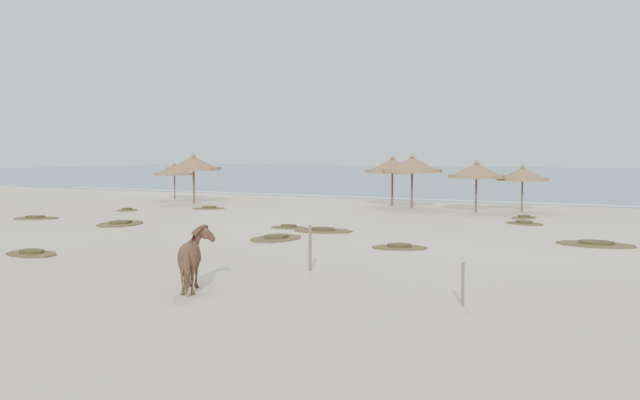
{
  "coord_description": "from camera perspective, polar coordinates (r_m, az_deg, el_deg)",
  "views": [
    {
      "loc": [
        14.86,
        -19.81,
        3.35
      ],
      "look_at": [
        1.48,
        5.0,
        1.38
      ],
      "focal_mm": 40.0,
      "sensor_mm": 36.0,
      "label": 1
    }
  ],
  "objects": [
    {
      "name": "scrub_3",
      "position": [
        29.4,
        0.22,
        -2.44
      ],
      "size": [
        2.8,
        2.09,
        0.16
      ],
      "rotation": [
        0.0,
        0.0,
        0.18
      ],
      "color": "brown",
      "rests_on": "ground"
    },
    {
      "name": "fence_post_near",
      "position": [
        19.85,
        -0.79,
        -3.85
      ],
      "size": [
        0.13,
        0.13,
        1.28
      ],
      "primitive_type": "cylinder",
      "rotation": [
        0.0,
        0.0,
        0.41
      ],
      "color": "#706454",
      "rests_on": "ground"
    },
    {
      "name": "palapa_0",
      "position": [
        49.34,
        -11.57,
        2.34
      ],
      "size": [
        3.23,
        3.23,
        2.57
      ],
      "rotation": [
        0.0,
        0.0,
        0.2
      ],
      "color": "brown",
      "rests_on": "ground"
    },
    {
      "name": "scrub_1",
      "position": [
        33.44,
        -15.67,
        -1.81
      ],
      "size": [
        2.68,
        3.32,
        0.16
      ],
      "rotation": [
        0.0,
        0.0,
        1.89
      ],
      "color": "brown",
      "rests_on": "ground"
    },
    {
      "name": "scrub_9",
      "position": [
        26.95,
        -3.52,
        -3.04
      ],
      "size": [
        1.7,
        2.6,
        0.16
      ],
      "rotation": [
        0.0,
        0.0,
        1.56
      ],
      "color": "brown",
      "rests_on": "ground"
    },
    {
      "name": "scrub_10",
      "position": [
        36.5,
        16.0,
        -1.34
      ],
      "size": [
        1.45,
        1.85,
        0.16
      ],
      "rotation": [
        0.0,
        0.0,
        1.3
      ],
      "color": "brown",
      "rests_on": "ground"
    },
    {
      "name": "ground",
      "position": [
        24.99,
        -8.48,
        -3.75
      ],
      "size": [
        160.0,
        160.0,
        0.0
      ],
      "primitive_type": "plane",
      "color": "beige",
      "rests_on": "ground"
    },
    {
      "name": "palapa_4",
      "position": [
        39.3,
        12.41,
        2.25
      ],
      "size": [
        4.01,
        4.01,
        2.86
      ],
      "rotation": [
        0.0,
        0.0,
        0.4
      ],
      "color": "brown",
      "rests_on": "ground"
    },
    {
      "name": "palapa_3",
      "position": [
        41.3,
        7.38,
        2.75
      ],
      "size": [
        3.93,
        3.93,
        3.19
      ],
      "rotation": [
        0.0,
        0.0,
        0.17
      ],
      "color": "brown",
      "rests_on": "ground"
    },
    {
      "name": "palapa_5",
      "position": [
        40.45,
        15.89,
        1.96
      ],
      "size": [
        3.7,
        3.7,
        2.61
      ],
      "rotation": [
        0.0,
        0.0,
        -0.44
      ],
      "color": "brown",
      "rests_on": "ground"
    },
    {
      "name": "scrub_7",
      "position": [
        33.64,
        16.04,
        -1.78
      ],
      "size": [
        2.21,
        1.88,
        0.16
      ],
      "rotation": [
        0.0,
        0.0,
        2.72
      ],
      "color": "brown",
      "rests_on": "ground"
    },
    {
      "name": "scrub_8",
      "position": [
        40.94,
        -15.19,
        -0.76
      ],
      "size": [
        1.25,
        1.67,
        0.16
      ],
      "rotation": [
        0.0,
        0.0,
        1.76
      ],
      "color": "brown",
      "rests_on": "ground"
    },
    {
      "name": "scrub_4",
      "position": [
        24.52,
        6.37,
        -3.76
      ],
      "size": [
        2.27,
        1.87,
        0.16
      ],
      "rotation": [
        0.0,
        0.0,
        0.36
      ],
      "color": "brown",
      "rests_on": "ground"
    },
    {
      "name": "scrub_6",
      "position": [
        41.19,
        -8.88,
        -0.64
      ],
      "size": [
        2.21,
        2.26,
        0.16
      ],
      "rotation": [
        0.0,
        0.0,
        0.84
      ],
      "color": "brown",
      "rests_on": "ground"
    },
    {
      "name": "scrub_5",
      "position": [
        26.99,
        21.21,
        -3.29
      ],
      "size": [
        2.85,
        1.94,
        0.16
      ],
      "rotation": [
        0.0,
        0.0,
        3.09
      ],
      "color": "brown",
      "rests_on": "ground"
    },
    {
      "name": "horse",
      "position": [
        17.22,
        -9.84,
        -4.66
      ],
      "size": [
        1.72,
        1.98,
        1.55
      ],
      "primitive_type": "imported",
      "rotation": [
        0.0,
        0.0,
        3.74
      ],
      "color": "#9B6846",
      "rests_on": "ground"
    },
    {
      "name": "palapa_1",
      "position": [
        45.47,
        -10.08,
        2.86
      ],
      "size": [
        4.47,
        4.47,
        3.21
      ],
      "rotation": [
        0.0,
        0.0,
        0.39
      ],
      "color": "brown",
      "rests_on": "ground"
    },
    {
      "name": "scrub_0",
      "position": [
        37.5,
        -21.8,
        -1.33
      ],
      "size": [
        2.61,
        2.42,
        0.16
      ],
      "rotation": [
        0.0,
        0.0,
        0.6
      ],
      "color": "brown",
      "rests_on": "ground"
    },
    {
      "name": "foam_line",
      "position": [
        48.27,
        10.34,
        -0.04
      ],
      "size": [
        70.0,
        0.6,
        0.01
      ],
      "primitive_type": "cube",
      "color": "silver",
      "rests_on": "ground"
    },
    {
      "name": "ocean",
      "position": [
        96.02,
        19.43,
        1.78
      ],
      "size": [
        200.0,
        100.0,
        0.01
      ],
      "primitive_type": "cube",
      "color": "#285478",
      "rests_on": "ground"
    },
    {
      "name": "fence_post_far",
      "position": [
        15.73,
        11.36,
        -6.62
      ],
      "size": [
        0.09,
        0.09,
        0.95
      ],
      "primitive_type": "cylinder",
      "rotation": [
        0.0,
        0.0,
        0.37
      ],
      "color": "#706454",
      "rests_on": "ground"
    },
    {
      "name": "scrub_2",
      "position": [
        30.67,
        -2.51,
        -2.18
      ],
      "size": [
        1.74,
        1.21,
        0.16
      ],
      "rotation": [
        0.0,
        0.0,
        0.08
      ],
      "color": "brown",
      "rests_on": "ground"
    },
    {
      "name": "scrub_11",
      "position": [
        24.73,
        -22.07,
        -3.96
      ],
      "size": [
        2.23,
        1.64,
        0.16
      ],
      "rotation": [
        0.0,
        0.0,
        2.98
      ],
      "color": "brown",
      "rests_on": "ground"
    },
    {
      "name": "palapa_2",
      "position": [
        42.81,
        5.81,
        2.69
      ],
      "size": [
        4.23,
        4.23,
        3.08
      ],
      "rotation": [
        0.0,
        0.0,
        -0.36
      ],
      "color": "brown",
      "rests_on": "ground"
    }
  ]
}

